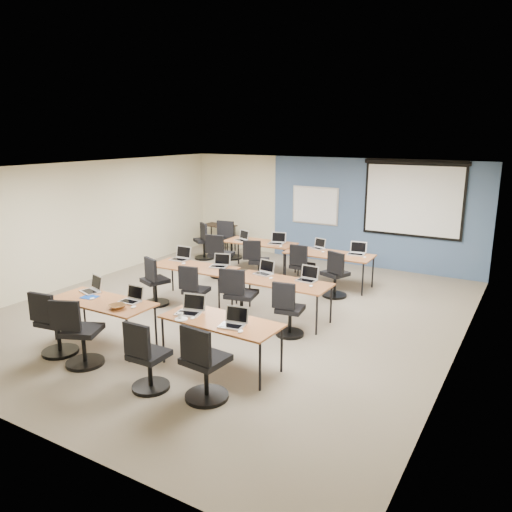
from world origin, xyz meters
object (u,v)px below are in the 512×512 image
Objects in this scene: task_chair_11 at (335,278)px; whiteboard at (315,206)px; laptop_2 at (190,309)px; laptop_3 at (234,321)px; training_table_front_right at (221,323)px; laptop_0 at (92,288)px; task_chair_0 at (55,328)px; task_chair_4 at (154,285)px; utility_table at (219,228)px; projector_screen at (413,195)px; laptop_8 at (242,238)px; training_table_back_right at (329,255)px; laptop_9 at (277,241)px; task_chair_2 at (147,362)px; task_chair_5 at (194,294)px; task_chair_9 at (257,265)px; laptop_4 at (181,257)px; spare_chair_a at (230,243)px; task_chair_7 at (288,314)px; laptop_11 at (357,251)px; laptop_7 at (308,277)px; spare_chair_b at (204,244)px; training_table_back_left at (260,244)px; laptop_1 at (132,298)px; training_table_mid_left at (194,268)px; task_chair_6 at (239,301)px; task_chair_3 at (204,369)px; task_chair_8 at (220,259)px; laptop_6 at (265,271)px; training_table_front_left at (103,303)px; task_chair_10 at (301,270)px; laptop_5 at (220,264)px; task_chair_1 at (79,338)px.

whiteboard is at bearing 143.05° from task_chair_11.
laptop_3 is at bearing -19.79° from laptop_2.
training_table_front_right is 2.59m from laptop_0.
whiteboard is 1.25× the size of task_chair_0.
utility_table is at bearing 130.53° from task_chair_4.
laptop_8 is (-3.63, -1.78, -1.09)m from projector_screen.
laptop_9 reaches higher than training_table_back_right.
whiteboard is 7.66m from task_chair_2.
task_chair_5 is 0.98× the size of task_chair_9.
laptop_4 is 3.08m from spare_chair_a.
task_chair_7 is 3.15m from task_chair_9.
task_chair_7 is 2.71× the size of laptop_11.
task_chair_11 is (-0.01, 1.40, -0.38)m from laptop_7.
task_chair_2 is 2.73× the size of laptop_4.
spare_chair_b is at bearing 152.25° from laptop_7.
training_table_back_left is (-3.17, -1.71, -1.20)m from projector_screen.
laptop_7 is 0.35× the size of task_chair_7.
training_table_mid_left is at bearing 100.80° from laptop_1.
spare_chair_a is (-1.69, 1.46, 0.04)m from task_chair_9.
task_chair_6 reaches higher than task_chair_0.
task_chair_3 reaches higher than task_chair_9.
spare_chair_b is at bearing 95.93° from task_chair_0.
projector_screen is 4.79m from task_chair_8.
laptop_6 is (1.46, -2.37, 0.11)m from training_table_back_left.
training_table_front_left is at bearing -113.49° from task_chair_5.
task_chair_7 is 0.93× the size of task_chair_8.
laptop_2 is 0.36× the size of task_chair_2.
laptop_3 is 7.56m from utility_table.
projector_screen reaches higher than task_chair_10.
task_chair_8 is at bearing 97.50° from training_table_front_left.
task_chair_5 is (-0.00, -0.85, -0.40)m from laptop_5.
task_chair_3 is 3.11m from task_chair_5.
task_chair_2 is (1.96, -0.12, -0.02)m from task_chair_0.
laptop_6 is at bearing -112.71° from projector_screen.
task_chair_5 is at bearing -20.87° from spare_chair_b.
projector_screen is 7.81m from task_chair_2.
laptop_2 is 3.89m from task_chair_11.
task_chair_9 is (-1.96, 4.02, -0.39)m from laptop_3.
task_chair_10 is (-1.73, -2.42, -1.48)m from projector_screen.
laptop_8 is (-1.88, 3.13, 0.36)m from task_chair_6.
laptop_0 is 2.50m from task_chair_6.
training_table_back_right is 1.94× the size of task_chair_2.
spare_chair_b is at bearing 114.18° from task_chair_5.
task_chair_3 is at bearing -95.93° from laptop_3.
spare_chair_a is (-1.57, 6.39, 0.01)m from task_chair_1.
laptop_4 is at bearing -73.89° from laptop_8.
laptop_2 is at bearing 14.71° from task_chair_1.
task_chair_2 is 3.54m from laptop_7.
training_table_front_left is 1.67× the size of task_chair_6.
task_chair_8 is 2.88m from task_chair_11.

